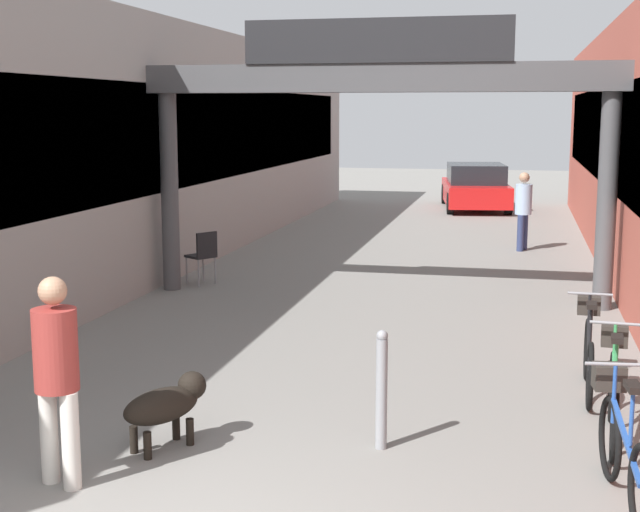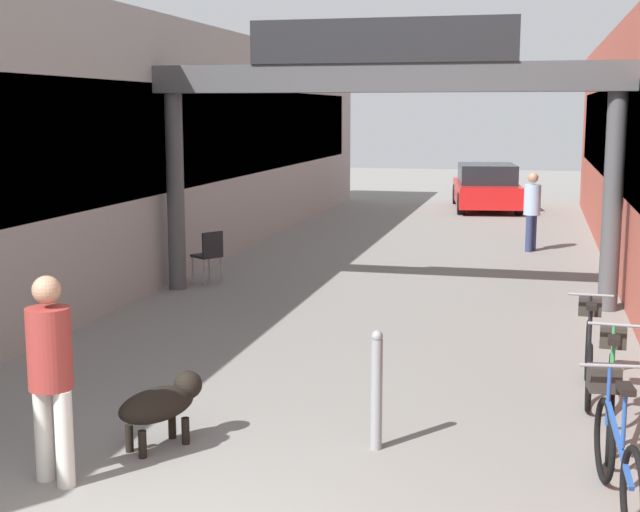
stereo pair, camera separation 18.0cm
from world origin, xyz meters
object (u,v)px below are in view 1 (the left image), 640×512
(bicycle_green_second, at_px, (614,389))
(bicycle_blue_nearest, at_px, (622,445))
(pedestrian_carrying_crate, at_px, (523,206))
(cafe_chair_black_nearer, at_px, (203,252))
(dog_on_leash, at_px, (168,404))
(bicycle_black_third, at_px, (589,350))
(pedestrian_with_dog, at_px, (56,368))
(bollard_post_metal, at_px, (382,389))
(parked_car_red, at_px, (475,187))

(bicycle_green_second, bearing_deg, bicycle_blue_nearest, -92.98)
(pedestrian_carrying_crate, distance_m, bicycle_blue_nearest, 12.18)
(bicycle_green_second, distance_m, cafe_chair_black_nearer, 8.36)
(dog_on_leash, xyz_separation_m, bicycle_black_third, (3.65, 2.43, 0.05))
(pedestrian_with_dog, xyz_separation_m, bicycle_blue_nearest, (4.20, 0.65, -0.50))
(pedestrian_carrying_crate, height_order, bicycle_green_second, pedestrian_carrying_crate)
(bicycle_green_second, xyz_separation_m, cafe_chair_black_nearer, (-5.97, 5.86, 0.10))
(pedestrian_with_dog, relative_size, bicycle_blue_nearest, 0.98)
(bollard_post_metal, bearing_deg, bicycle_black_third, 48.12)
(pedestrian_with_dog, distance_m, bicycle_green_second, 4.76)
(pedestrian_with_dog, height_order, parked_car_red, pedestrian_with_dog)
(dog_on_leash, distance_m, bicycle_blue_nearest, 3.70)
(bicycle_green_second, height_order, bollard_post_metal, bollard_post_metal)
(bicycle_green_second, bearing_deg, cafe_chair_black_nearer, 135.54)
(parked_car_red, bearing_deg, dog_on_leash, -94.79)
(bicycle_green_second, distance_m, parked_car_red, 18.63)
(pedestrian_carrying_crate, xyz_separation_m, bicycle_black_third, (0.65, -9.44, -0.48))
(pedestrian_with_dog, distance_m, bicycle_blue_nearest, 4.28)
(pedestrian_with_dog, height_order, bicycle_green_second, pedestrian_with_dog)
(pedestrian_with_dog, relative_size, parked_car_red, 0.39)
(pedestrian_with_dog, distance_m, bicycle_black_third, 5.37)
(pedestrian_with_dog, xyz_separation_m, bollard_post_metal, (2.31, 1.30, -0.41))
(bicycle_black_third, xyz_separation_m, parked_car_red, (-2.00, 17.18, 0.21))
(parked_car_red, bearing_deg, cafe_chair_black_nearer, -106.91)
(pedestrian_carrying_crate, xyz_separation_m, cafe_chair_black_nearer, (-5.20, -4.91, -0.38))
(bicycle_black_third, distance_m, cafe_chair_black_nearer, 7.40)
(bollard_post_metal, relative_size, parked_car_red, 0.25)
(cafe_chair_black_nearer, bearing_deg, bicycle_black_third, -37.78)
(bollard_post_metal, bearing_deg, dog_on_leash, -168.40)
(pedestrian_carrying_crate, distance_m, cafe_chair_black_nearer, 7.16)
(bicycle_blue_nearest, xyz_separation_m, cafe_chair_black_nearer, (-5.90, 7.24, 0.10))
(pedestrian_carrying_crate, relative_size, parked_car_red, 0.39)
(pedestrian_carrying_crate, bearing_deg, bollard_post_metal, -95.93)
(bollard_post_metal, distance_m, parked_car_red, 19.25)
(pedestrian_with_dog, height_order, pedestrian_carrying_crate, pedestrian_with_dog)
(bicycle_blue_nearest, bearing_deg, bicycle_black_third, 91.00)
(bicycle_green_second, xyz_separation_m, bollard_post_metal, (-1.97, -0.74, 0.10))
(parked_car_red, bearing_deg, bicycle_black_third, -83.35)
(cafe_chair_black_nearer, bearing_deg, bollard_post_metal, -58.76)
(dog_on_leash, bearing_deg, parked_car_red, 85.21)
(bicycle_blue_nearest, bearing_deg, bollard_post_metal, 161.14)
(bicycle_blue_nearest, bearing_deg, bicycle_green_second, 87.02)
(pedestrian_carrying_crate, distance_m, dog_on_leash, 12.25)
(pedestrian_carrying_crate, relative_size, dog_on_leash, 1.88)
(dog_on_leash, relative_size, bollard_post_metal, 0.82)
(pedestrian_with_dog, height_order, dog_on_leash, pedestrian_with_dog)
(pedestrian_with_dog, relative_size, bicycle_black_third, 0.98)
(bicycle_black_third, bearing_deg, pedestrian_carrying_crate, 93.96)
(pedestrian_carrying_crate, height_order, bicycle_blue_nearest, pedestrian_carrying_crate)
(pedestrian_with_dog, bearing_deg, cafe_chair_black_nearer, 102.11)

